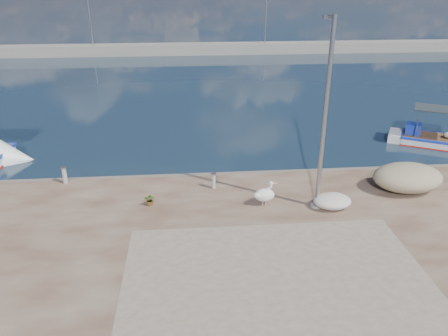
% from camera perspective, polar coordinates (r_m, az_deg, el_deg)
% --- Properties ---
extents(ground, '(1400.00, 1400.00, 0.00)m').
position_cam_1_polar(ground, '(15.42, 1.24, -10.19)').
color(ground, '#162635').
rests_on(ground, ground).
extents(quay_patch, '(9.00, 7.00, 0.01)m').
position_cam_1_polar(quay_patch, '(12.89, 7.33, -15.52)').
color(quay_patch, gray).
rests_on(quay_patch, quay).
extents(breakwater, '(120.00, 2.20, 7.50)m').
position_cam_1_polar(breakwater, '(53.31, -3.50, 15.28)').
color(breakwater, gray).
rests_on(breakwater, ground).
extents(boat_right, '(5.22, 3.90, 2.43)m').
position_cam_1_polar(boat_right, '(26.80, 25.83, 3.10)').
color(boat_right, white).
rests_on(boat_right, ground).
extents(pelican, '(1.03, 0.66, 0.98)m').
position_cam_1_polar(pelican, '(16.76, 5.37, -3.48)').
color(pelican, tan).
rests_on(pelican, quay).
extents(lamp_post, '(0.44, 0.96, 7.00)m').
position_cam_1_polar(lamp_post, '(15.93, 12.92, 5.59)').
color(lamp_post, gray).
rests_on(lamp_post, quay).
extents(bollard_near, '(0.22, 0.22, 0.68)m').
position_cam_1_polar(bollard_near, '(18.06, -1.37, -1.58)').
color(bollard_near, gray).
rests_on(bollard_near, quay).
extents(bollard_far, '(0.25, 0.25, 0.76)m').
position_cam_1_polar(bollard_far, '(19.66, -20.12, -0.78)').
color(bollard_far, gray).
rests_on(bollard_far, quay).
extents(potted_plant, '(0.49, 0.44, 0.47)m').
position_cam_1_polar(potted_plant, '(17.04, -9.64, -4.10)').
color(potted_plant, '#33722D').
rests_on(potted_plant, quay).
extents(net_pile_d, '(1.45, 1.09, 0.55)m').
position_cam_1_polar(net_pile_d, '(17.12, 13.94, -4.22)').
color(net_pile_d, silver).
rests_on(net_pile_d, quay).
extents(net_pile_c, '(2.84, 2.03, 1.12)m').
position_cam_1_polar(net_pile_c, '(19.34, 22.85, -1.16)').
color(net_pile_c, tan).
rests_on(net_pile_c, quay).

